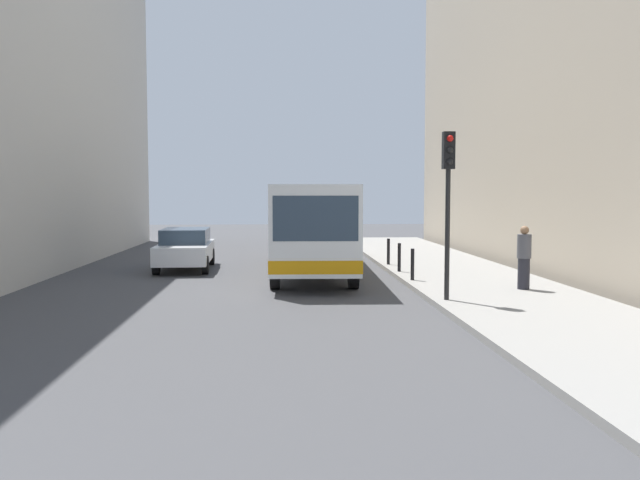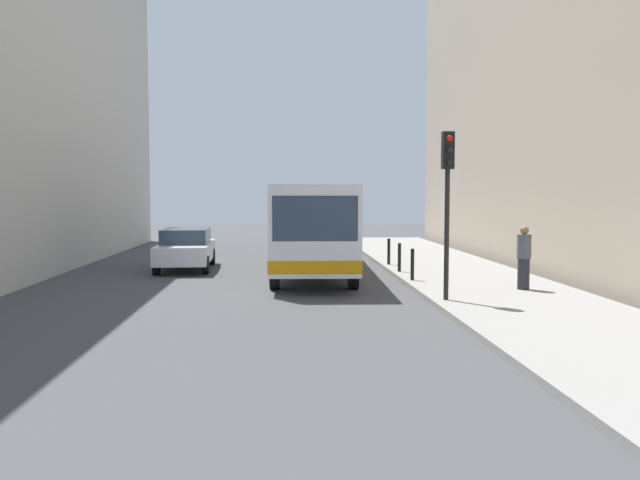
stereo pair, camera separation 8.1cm
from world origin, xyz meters
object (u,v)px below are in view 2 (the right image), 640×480
bus (312,223)px  bollard_mid (399,257)px  car_behind_bus (313,231)px  bollard_near (412,264)px  traffic_light (448,183)px  bollard_far (389,252)px  car_beside_bus (186,248)px  pedestrian_near_signal (524,258)px

bus → bollard_mid: bearing=160.1°
car_behind_bus → bus: bearing=85.1°
bus → bollard_mid: (2.87, -1.14, -1.10)m
bollard_near → bus: bearing=130.6°
traffic_light → bollard_far: 8.51m
car_beside_bus → bollard_near: car_beside_bus is taller
car_behind_bus → car_beside_bus: bearing=62.1°
car_behind_bus → bollard_near: (2.28, -15.08, -0.16)m
traffic_light → bollard_mid: traffic_light is taller
bollard_near → pedestrian_near_signal: size_ratio=0.55×
bus → bollard_mid: size_ratio=11.68×
car_behind_bus → traffic_light: (2.38, -18.82, 2.22)m
bollard_mid → traffic_light: bearing=-89.0°
car_behind_bus → bollard_far: size_ratio=4.70×
bus → bollard_mid: bus is taller
car_behind_bus → pedestrian_near_signal: size_ratio=2.58×
car_behind_bus → traffic_light: 19.10m
car_behind_bus → bollard_near: size_ratio=4.70×
bus → car_behind_bus: bearing=-91.2°
bollard_near → car_beside_bus: bearing=148.3°
car_beside_bus → car_behind_bus: 11.70m
car_behind_bus → bollard_mid: 13.07m
car_behind_bus → bollard_mid: bearing=98.0°
car_beside_bus → bus: bearing=163.4°
bollard_near → bollard_mid: same height
bus → bollard_near: 4.55m
car_behind_bus → bollard_far: car_behind_bus is taller
bollard_mid → bollard_far: same height
car_behind_bus → bollard_mid: car_behind_bus is taller
bus → car_behind_bus: size_ratio=2.49×
bollard_near → pedestrian_near_signal: pedestrian_near_signal is taller
bollard_near → bollard_far: bearing=90.0°
car_beside_bus → bollard_near: 8.68m
bollard_far → bus: bearing=-159.5°
car_beside_bus → bollard_near: (7.39, -4.55, -0.16)m
car_beside_bus → bollard_near: bearing=146.6°
traffic_light → pedestrian_near_signal: bearing=33.2°
traffic_light → pedestrian_near_signal: size_ratio=2.37×
bus → pedestrian_near_signal: (5.52, -5.43, -0.71)m
traffic_light → bollard_near: size_ratio=4.32×
car_behind_bus → traffic_light: bearing=95.2°
car_behind_bus → pedestrian_near_signal: (4.92, -17.16, 0.23)m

